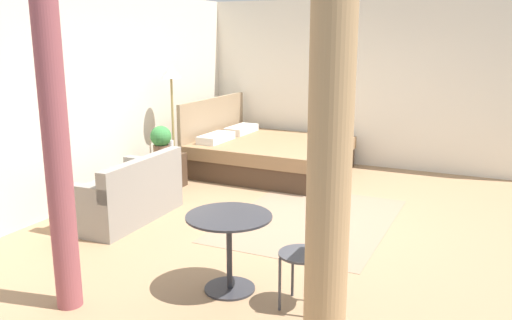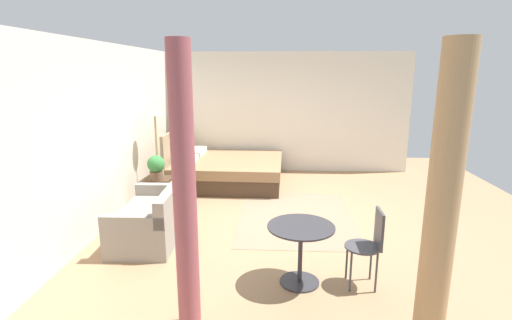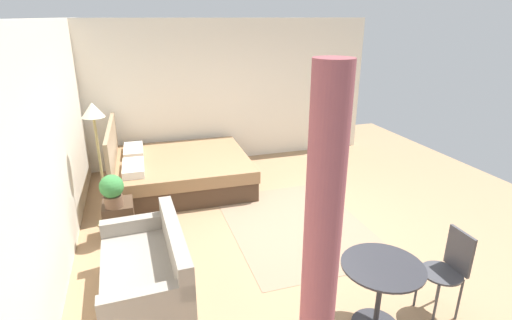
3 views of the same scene
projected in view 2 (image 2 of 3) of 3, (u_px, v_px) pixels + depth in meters
name	position (u px, v px, depth m)	size (l,w,h in m)	color
ground_plane	(288.00, 217.00, 6.34)	(9.15, 8.72, 0.02)	#9E7A56
wall_back	(111.00, 132.00, 6.17)	(9.15, 0.12, 2.77)	silver
wall_right	(286.00, 113.00, 9.01)	(0.12, 5.72, 2.77)	silver
area_rug	(296.00, 217.00, 6.33)	(2.47, 1.85, 0.01)	#93755B
bed	(226.00, 170.00, 8.18)	(2.07, 2.28, 1.16)	#473323
couch	(153.00, 219.00, 5.48)	(1.52, 0.86, 0.79)	gray
nightstand	(161.00, 191.00, 6.85)	(0.43, 0.38, 0.50)	#473323
potted_plant	(156.00, 167.00, 6.64)	(0.30, 0.30, 0.43)	brown
vase	(161.00, 171.00, 6.89)	(0.08, 0.08, 0.18)	silver
floor_lamp	(155.00, 123.00, 7.00)	(0.32, 0.32, 1.75)	#99844C
balcony_table	(301.00, 243.00, 4.26)	(0.75, 0.75, 0.69)	#2D2D33
cafe_chair_near_window	(370.00, 241.00, 4.19)	(0.40, 0.40, 0.89)	#3F3F44
curtain_left	(443.00, 198.00, 3.23)	(0.27, 0.27, 2.61)	tan
curtain_right	(185.00, 194.00, 3.35)	(0.21, 0.21, 2.61)	#994C51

